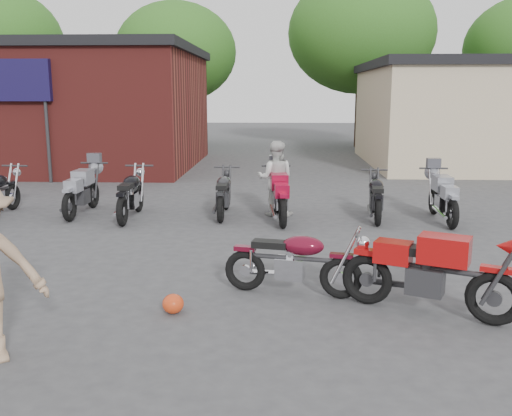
{
  "coord_description": "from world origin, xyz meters",
  "views": [
    {
      "loc": [
        0.18,
        -6.7,
        2.64
      ],
      "look_at": [
        -0.2,
        1.89,
        0.9
      ],
      "focal_mm": 40.0,
      "sensor_mm": 36.0,
      "label": 1
    }
  ],
  "objects_px": {
    "sportbike": "(432,267)",
    "row_bike_3": "(224,191)",
    "row_bike_1": "(82,188)",
    "row_bike_2": "(131,192)",
    "helmet": "(173,304)",
    "person_light": "(275,178)",
    "row_bike_6": "(443,195)",
    "row_bike_5": "(376,194)",
    "vintage_motorcycle": "(295,257)",
    "row_bike_4": "(279,193)"
  },
  "relations": [
    {
      "from": "vintage_motorcycle",
      "to": "sportbike",
      "type": "relative_size",
      "value": 0.86
    },
    {
      "from": "row_bike_5",
      "to": "row_bike_6",
      "type": "height_order",
      "value": "row_bike_6"
    },
    {
      "from": "row_bike_4",
      "to": "row_bike_5",
      "type": "bearing_deg",
      "value": -89.25
    },
    {
      "from": "person_light",
      "to": "row_bike_6",
      "type": "relative_size",
      "value": 0.84
    },
    {
      "from": "row_bike_1",
      "to": "vintage_motorcycle",
      "type": "bearing_deg",
      "value": -136.56
    },
    {
      "from": "vintage_motorcycle",
      "to": "row_bike_4",
      "type": "relative_size",
      "value": 0.88
    },
    {
      "from": "row_bike_2",
      "to": "row_bike_3",
      "type": "distance_m",
      "value": 1.98
    },
    {
      "from": "sportbike",
      "to": "row_bike_6",
      "type": "relative_size",
      "value": 1.06
    },
    {
      "from": "sportbike",
      "to": "row_bike_2",
      "type": "height_order",
      "value": "sportbike"
    },
    {
      "from": "vintage_motorcycle",
      "to": "row_bike_4",
      "type": "height_order",
      "value": "row_bike_4"
    },
    {
      "from": "row_bike_1",
      "to": "row_bike_6",
      "type": "xyz_separation_m",
      "value": [
        7.76,
        -0.38,
        -0.02
      ]
    },
    {
      "from": "sportbike",
      "to": "row_bike_4",
      "type": "xyz_separation_m",
      "value": [
        -1.84,
        5.17,
        -0.01
      ]
    },
    {
      "from": "row_bike_3",
      "to": "row_bike_6",
      "type": "distance_m",
      "value": 4.63
    },
    {
      "from": "sportbike",
      "to": "person_light",
      "type": "height_order",
      "value": "person_light"
    },
    {
      "from": "row_bike_1",
      "to": "sportbike",
      "type": "bearing_deg",
      "value": -131.29
    },
    {
      "from": "row_bike_1",
      "to": "row_bike_4",
      "type": "bearing_deg",
      "value": -94.83
    },
    {
      "from": "row_bike_4",
      "to": "row_bike_6",
      "type": "relative_size",
      "value": 1.04
    },
    {
      "from": "person_light",
      "to": "row_bike_1",
      "type": "distance_m",
      "value": 4.27
    },
    {
      "from": "helmet",
      "to": "row_bike_6",
      "type": "height_order",
      "value": "row_bike_6"
    },
    {
      "from": "sportbike",
      "to": "row_bike_3",
      "type": "relative_size",
      "value": 1.1
    },
    {
      "from": "vintage_motorcycle",
      "to": "row_bike_2",
      "type": "xyz_separation_m",
      "value": [
        -3.38,
        4.58,
        0.06
      ]
    },
    {
      "from": "vintage_motorcycle",
      "to": "row_bike_6",
      "type": "bearing_deg",
      "value": 67.13
    },
    {
      "from": "vintage_motorcycle",
      "to": "row_bike_2",
      "type": "relative_size",
      "value": 0.9
    },
    {
      "from": "vintage_motorcycle",
      "to": "row_bike_1",
      "type": "xyz_separation_m",
      "value": [
        -4.58,
        4.96,
        0.06
      ]
    },
    {
      "from": "row_bike_1",
      "to": "row_bike_3",
      "type": "relative_size",
      "value": 1.07
    },
    {
      "from": "row_bike_6",
      "to": "sportbike",
      "type": "bearing_deg",
      "value": 163.74
    },
    {
      "from": "vintage_motorcycle",
      "to": "helmet",
      "type": "xyz_separation_m",
      "value": [
        -1.49,
        -0.72,
        -0.4
      ]
    },
    {
      "from": "row_bike_3",
      "to": "row_bike_4",
      "type": "distance_m",
      "value": 1.28
    },
    {
      "from": "sportbike",
      "to": "row_bike_5",
      "type": "height_order",
      "value": "sportbike"
    },
    {
      "from": "row_bike_2",
      "to": "row_bike_4",
      "type": "bearing_deg",
      "value": -92.11
    },
    {
      "from": "person_light",
      "to": "row_bike_6",
      "type": "height_order",
      "value": "person_light"
    },
    {
      "from": "sportbike",
      "to": "row_bike_4",
      "type": "relative_size",
      "value": 1.02
    },
    {
      "from": "row_bike_2",
      "to": "vintage_motorcycle",
      "type": "bearing_deg",
      "value": -144.85
    },
    {
      "from": "row_bike_5",
      "to": "row_bike_3",
      "type": "bearing_deg",
      "value": 92.26
    },
    {
      "from": "vintage_motorcycle",
      "to": "row_bike_1",
      "type": "bearing_deg",
      "value": 144.55
    },
    {
      "from": "vintage_motorcycle",
      "to": "sportbike",
      "type": "distance_m",
      "value": 1.74
    },
    {
      "from": "helmet",
      "to": "person_light",
      "type": "xyz_separation_m",
      "value": [
        1.19,
        5.75,
        0.69
      ]
    },
    {
      "from": "row_bike_3",
      "to": "helmet",
      "type": "bearing_deg",
      "value": 178.84
    },
    {
      "from": "row_bike_1",
      "to": "person_light",
      "type": "bearing_deg",
      "value": -88.38
    },
    {
      "from": "sportbike",
      "to": "row_bike_1",
      "type": "relative_size",
      "value": 1.03
    },
    {
      "from": "helmet",
      "to": "row_bike_2",
      "type": "relative_size",
      "value": 0.13
    },
    {
      "from": "helmet",
      "to": "row_bike_4",
      "type": "relative_size",
      "value": 0.13
    },
    {
      "from": "row_bike_3",
      "to": "row_bike_6",
      "type": "xyz_separation_m",
      "value": [
        4.62,
        -0.34,
        0.02
      ]
    },
    {
      "from": "helmet",
      "to": "row_bike_6",
      "type": "distance_m",
      "value": 7.09
    },
    {
      "from": "sportbike",
      "to": "helmet",
      "type": "distance_m",
      "value": 3.15
    },
    {
      "from": "vintage_motorcycle",
      "to": "row_bike_3",
      "type": "distance_m",
      "value": 5.14
    },
    {
      "from": "row_bike_6",
      "to": "person_light",
      "type": "bearing_deg",
      "value": 83.24
    },
    {
      "from": "row_bike_4",
      "to": "row_bike_5",
      "type": "xyz_separation_m",
      "value": [
        2.05,
        0.22,
        -0.05
      ]
    },
    {
      "from": "vintage_motorcycle",
      "to": "row_bike_2",
      "type": "distance_m",
      "value": 5.7
    },
    {
      "from": "row_bike_1",
      "to": "row_bike_2",
      "type": "relative_size",
      "value": 1.01
    }
  ]
}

